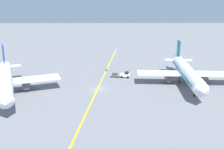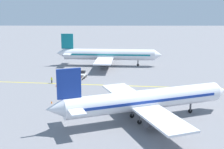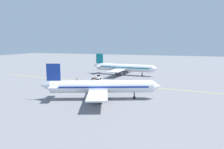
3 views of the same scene
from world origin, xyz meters
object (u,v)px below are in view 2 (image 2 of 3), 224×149
at_px(baggage_tug_white, 82,75).
at_px(baggage_cart_trailing, 79,78).
at_px(airplane_at_gate, 108,55).
at_px(ground_crew_worker, 52,80).
at_px(traffic_cone_near_nose, 56,86).
at_px(airplane_adjacent_stand, 144,100).
at_px(traffic_cone_mid_apron, 52,102).

relative_size(baggage_tug_white, baggage_cart_trailing, 1.15).
bearing_deg(baggage_tug_white, airplane_at_gate, 158.11).
relative_size(baggage_cart_trailing, ground_crew_worker, 1.67).
distance_m(airplane_at_gate, traffic_cone_near_nose, 29.47).
bearing_deg(airplane_at_gate, baggage_cart_trailing, -20.13).
bearing_deg(airplane_adjacent_stand, ground_crew_worker, -139.96).
relative_size(airplane_adjacent_stand, traffic_cone_mid_apron, 62.25).
height_order(airplane_adjacent_stand, baggage_cart_trailing, airplane_adjacent_stand).
relative_size(traffic_cone_near_nose, traffic_cone_mid_apron, 1.00).
height_order(traffic_cone_near_nose, traffic_cone_mid_apron, same).
relative_size(airplane_at_gate, ground_crew_worker, 21.15).
bearing_deg(traffic_cone_near_nose, traffic_cone_mid_apron, 5.96).
bearing_deg(ground_crew_worker, baggage_cart_trailing, 111.70).
distance_m(airplane_adjacent_stand, traffic_cone_mid_apron, 21.06).
bearing_deg(ground_crew_worker, baggage_tug_white, 128.62).
xyz_separation_m(airplane_at_gate, ground_crew_worker, (23.08, -14.37, -2.80)).
height_order(baggage_tug_white, baggage_cart_trailing, baggage_tug_white).
xyz_separation_m(baggage_tug_white, traffic_cone_mid_apron, (22.54, -4.35, -0.63)).
bearing_deg(traffic_cone_mid_apron, ground_crew_worker, -169.20).
bearing_deg(baggage_cart_trailing, ground_crew_worker, -68.30).
relative_size(baggage_tug_white, ground_crew_worker, 1.92).
xyz_separation_m(airplane_at_gate, traffic_cone_near_nose, (26.42, -12.59, -3.43)).
height_order(ground_crew_worker, traffic_cone_near_nose, ground_crew_worker).
distance_m(baggage_tug_white, baggage_cart_trailing, 3.30).
distance_m(baggage_cart_trailing, traffic_cone_near_nose, 7.99).
relative_size(baggage_tug_white, traffic_cone_mid_apron, 5.85).
bearing_deg(airplane_adjacent_stand, traffic_cone_near_nose, -138.46).
bearing_deg(traffic_cone_near_nose, airplane_adjacent_stand, 41.54).
relative_size(baggage_tug_white, traffic_cone_near_nose, 5.85).
relative_size(airplane_adjacent_stand, traffic_cone_near_nose, 62.25).
xyz_separation_m(airplane_adjacent_stand, ground_crew_worker, (-25.86, -21.73, -2.80)).
relative_size(ground_crew_worker, traffic_cone_mid_apron, 3.05).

